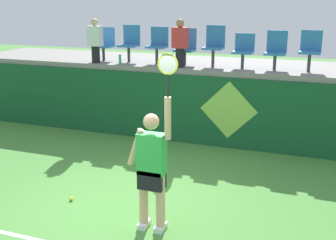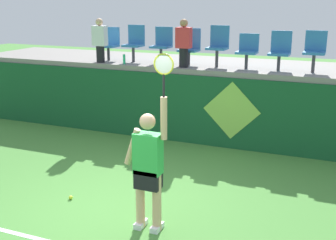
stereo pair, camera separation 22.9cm
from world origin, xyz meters
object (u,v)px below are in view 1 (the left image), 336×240
stadium_chair_0 (105,43)px  stadium_chair_3 (186,46)px  tennis_ball (71,199)px  spectator_0 (180,42)px  stadium_chair_7 (310,49)px  spectator_1 (95,40)px  stadium_chair_5 (244,49)px  stadium_chair_4 (214,44)px  tennis_player (152,166)px  stadium_chair_6 (276,49)px  water_bottle (120,60)px  stadium_chair_1 (130,42)px  stadium_chair_2 (158,43)px

stadium_chair_0 → stadium_chair_3: 2.14m
tennis_ball → spectator_0: 4.45m
stadium_chair_7 → spectator_1: 4.95m
stadium_chair_3 → stadium_chair_5: size_ratio=1.11×
stadium_chair_5 → stadium_chair_3: bearing=179.6°
stadium_chair_0 → stadium_chair_4: stadium_chair_4 is taller
tennis_player → spectator_0: (-1.06, 4.18, 1.28)m
stadium_chair_4 → stadium_chair_6: bearing=-0.0°
stadium_chair_5 → stadium_chair_0: bearing=179.9°
stadium_chair_0 → stadium_chair_6: bearing=0.0°
stadium_chair_4 → stadium_chair_3: bearing=179.9°
stadium_chair_5 → stadium_chair_7: size_ratio=0.88×
water_bottle → spectator_1: spectator_1 is taller
stadium_chair_1 → spectator_1: (-0.70, -0.47, 0.05)m
stadium_chair_4 → spectator_1: size_ratio=0.88×
stadium_chair_4 → spectator_0: 0.80m
stadium_chair_6 → spectator_1: 4.24m
water_bottle → stadium_chair_4: stadium_chair_4 is taller
stadium_chair_3 → spectator_1: size_ratio=0.80×
tennis_ball → stadium_chair_5: bearing=65.8°
stadium_chair_5 → stadium_chair_4: bearing=179.2°
stadium_chair_4 → stadium_chair_7: bearing=-0.1°
tennis_player → stadium_chair_7: bearing=69.4°
spectator_0 → stadium_chair_5: bearing=16.7°
stadium_chair_5 → spectator_1: (-3.50, -0.46, 0.12)m
tennis_player → water_bottle: tennis_player is taller
stadium_chair_3 → stadium_chair_4: stadium_chair_4 is taller
stadium_chair_4 → stadium_chair_5: 0.69m
tennis_ball → water_bottle: 4.21m
tennis_ball → stadium_chair_7: (3.32, 4.23, 2.14)m
tennis_player → tennis_ball: tennis_player is taller
stadium_chair_6 → tennis_player: bearing=-102.4°
stadium_chair_3 → stadium_chair_7: stadium_chair_7 is taller
stadium_chair_2 → stadium_chair_7: size_ratio=0.99×
stadium_chair_2 → spectator_0: size_ratio=0.80×
water_bottle → spectator_1: size_ratio=0.22×
tennis_ball → stadium_chair_0: stadium_chair_0 is taller
stadium_chair_0 → stadium_chair_5: (3.50, -0.01, -0.02)m
water_bottle → stadium_chair_1: size_ratio=0.26×
stadium_chair_4 → spectator_1: bearing=-170.6°
stadium_chair_3 → stadium_chair_7: size_ratio=0.98×
stadium_chair_0 → spectator_1: 0.47m
stadium_chair_6 → stadium_chair_5: bearing=-179.3°
water_bottle → spectator_0: spectator_0 is taller
spectator_0 → stadium_chair_4: bearing=31.5°
stadium_chair_1 → tennis_ball: bearing=-78.0°
stadium_chair_3 → stadium_chair_6: 2.07m
stadium_chair_0 → stadium_chair_3: (2.14, 0.00, 0.00)m
stadium_chair_2 → spectator_0: bearing=-30.5°
stadium_chair_2 → stadium_chair_3: (0.70, 0.01, -0.03)m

